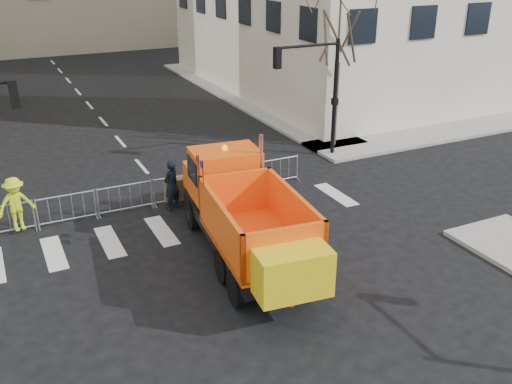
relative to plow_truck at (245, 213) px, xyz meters
name	(u,v)px	position (x,y,z in m)	size (l,w,h in m)	color
ground	(260,305)	(-0.69, -2.43, -1.61)	(120.00, 120.00, 0.00)	black
sidewalk_back	(166,193)	(-0.69, 6.07, -1.53)	(64.00, 5.00, 0.15)	gray
traffic_light_right	(335,99)	(7.81, 7.07, 1.09)	(0.18, 0.18, 5.40)	black
crowd_barriers	(153,193)	(-1.44, 5.17, -1.06)	(12.60, 0.60, 1.10)	#9EA0A5
street_tree	(337,71)	(8.51, 8.07, 2.14)	(3.00, 3.00, 7.50)	#382B21
plow_truck	(245,213)	(0.00, 0.00, 0.00)	(3.59, 9.53, 3.62)	black
cop_a	(171,185)	(-0.88, 4.57, -0.63)	(0.71, 0.47, 1.96)	black
cop_b	(214,180)	(0.72, 4.33, -0.60)	(0.98, 0.76, 2.01)	black
cop_c	(215,177)	(0.85, 4.57, -0.60)	(1.18, 0.49, 2.02)	black
worker	(16,204)	(-6.20, 5.01, -0.50)	(1.23, 0.71, 1.91)	#D1F01C
newspaper_box	(247,178)	(2.27, 4.68, -0.91)	(0.45, 0.40, 1.10)	#96230B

